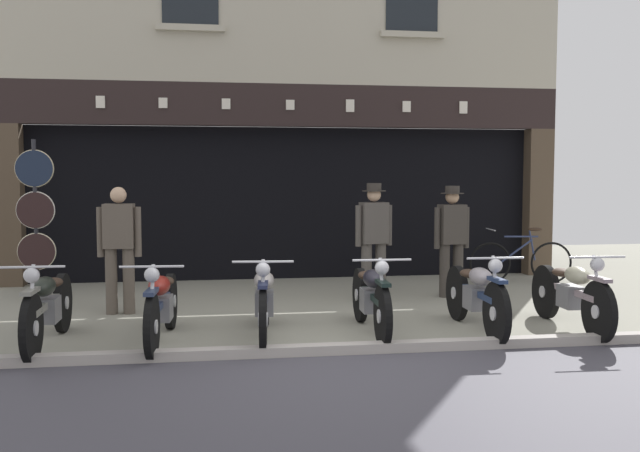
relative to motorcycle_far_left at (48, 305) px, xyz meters
name	(u,v)px	position (x,y,z in m)	size (l,w,h in m)	color
ground	(366,389)	(2.99, -1.82, -0.47)	(21.46, 22.00, 0.18)	gray
shop_facade	(278,176)	(2.99, 6.16, 1.33)	(9.76, 4.42, 6.58)	black
motorcycle_far_left	(48,305)	(0.00, 0.00, 0.00)	(0.62, 2.03, 0.93)	black
motorcycle_left	(162,304)	(1.16, -0.02, -0.01)	(0.62, 2.05, 0.92)	black
motorcycle_center_left	(264,299)	(2.26, 0.07, 0.00)	(0.62, 2.01, 0.93)	black
motorcycle_center	(371,296)	(3.46, 0.07, -0.01)	(0.62, 1.97, 0.92)	black
motorcycle_center_right	(476,294)	(4.67, -0.01, 0.00)	(0.62, 1.99, 0.94)	black
motorcycle_right	(571,293)	(5.80, -0.07, 0.00)	(0.62, 1.98, 0.93)	black
salesman_left	(119,244)	(0.52, 1.68, 0.47)	(0.56, 0.26, 1.64)	brown
shopkeeper_center	(374,236)	(3.97, 2.15, 0.49)	(0.55, 0.33, 1.67)	#47423D
salesman_right	(452,236)	(5.17, 2.26, 0.47)	(0.55, 0.34, 1.63)	#38332D
tyre_sign_pole	(36,211)	(-0.77, 2.86, 0.84)	(0.53, 0.06, 2.29)	#232328
advert_board_near	(414,185)	(5.27, 4.57, 1.18)	(0.67, 0.03, 0.92)	silver
leaning_bicycle	(521,261)	(6.77, 3.38, -0.06)	(1.72, 0.50, 0.94)	black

